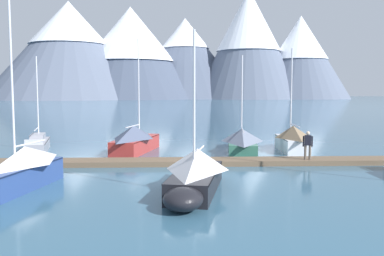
{
  "coord_description": "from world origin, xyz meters",
  "views": [
    {
      "loc": [
        0.1,
        -20.5,
        4.35
      ],
      "look_at": [
        0.0,
        6.0,
        2.0
      ],
      "focal_mm": 38.88,
      "sensor_mm": 36.0,
      "label": 1
    }
  ],
  "objects_px": {
    "sailboat_mid_dock_port": "(138,139)",
    "person_on_dock": "(309,144)",
    "sailboat_second_berth": "(18,171)",
    "sailboat_far_berth": "(243,141)",
    "mooring_buoy_channel_marker": "(31,170)",
    "sailboat_nearest_berth": "(40,143)",
    "sailboat_outer_slip": "(293,139)",
    "sailboat_mid_dock_starboard": "(197,173)"
  },
  "relations": [
    {
      "from": "sailboat_mid_dock_port",
      "to": "person_on_dock",
      "type": "distance_m",
      "value": 12.09
    },
    {
      "from": "sailboat_second_berth",
      "to": "sailboat_far_berth",
      "type": "bearing_deg",
      "value": 46.52
    },
    {
      "from": "sailboat_mid_dock_port",
      "to": "person_on_dock",
      "type": "xyz_separation_m",
      "value": [
        10.87,
        -5.26,
        0.34
      ]
    },
    {
      "from": "sailboat_far_berth",
      "to": "sailboat_mid_dock_port",
      "type": "bearing_deg",
      "value": -179.16
    },
    {
      "from": "sailboat_mid_dock_port",
      "to": "mooring_buoy_channel_marker",
      "type": "bearing_deg",
      "value": -118.79
    },
    {
      "from": "sailboat_second_berth",
      "to": "person_on_dock",
      "type": "relative_size",
      "value": 5.43
    },
    {
      "from": "sailboat_second_berth",
      "to": "person_on_dock",
      "type": "distance_m",
      "value": 15.92
    },
    {
      "from": "sailboat_nearest_berth",
      "to": "sailboat_outer_slip",
      "type": "height_order",
      "value": "sailboat_outer_slip"
    },
    {
      "from": "sailboat_nearest_berth",
      "to": "sailboat_far_berth",
      "type": "bearing_deg",
      "value": -2.05
    },
    {
      "from": "sailboat_mid_dock_port",
      "to": "sailboat_far_berth",
      "type": "bearing_deg",
      "value": 0.84
    },
    {
      "from": "sailboat_second_berth",
      "to": "mooring_buoy_channel_marker",
      "type": "distance_m",
      "value": 3.7
    },
    {
      "from": "sailboat_mid_dock_starboard",
      "to": "sailboat_outer_slip",
      "type": "xyz_separation_m",
      "value": [
        7.1,
        12.5,
        0.04
      ]
    },
    {
      "from": "mooring_buoy_channel_marker",
      "to": "sailboat_nearest_berth",
      "type": "bearing_deg",
      "value": 107.27
    },
    {
      "from": "sailboat_second_berth",
      "to": "sailboat_outer_slip",
      "type": "xyz_separation_m",
      "value": [
        14.92,
        12.26,
        0.0
      ]
    },
    {
      "from": "sailboat_second_berth",
      "to": "sailboat_mid_dock_starboard",
      "type": "relative_size",
      "value": 1.32
    },
    {
      "from": "sailboat_nearest_berth",
      "to": "sailboat_mid_dock_starboard",
      "type": "xyz_separation_m",
      "value": [
        11.44,
        -12.65,
        0.33
      ]
    },
    {
      "from": "sailboat_mid_dock_port",
      "to": "sailboat_mid_dock_starboard",
      "type": "relative_size",
      "value": 1.17
    },
    {
      "from": "sailboat_second_berth",
      "to": "sailboat_mid_dock_starboard",
      "type": "distance_m",
      "value": 7.82
    },
    {
      "from": "sailboat_mid_dock_starboard",
      "to": "person_on_dock",
      "type": "relative_size",
      "value": 4.11
    },
    {
      "from": "sailboat_nearest_berth",
      "to": "sailboat_mid_dock_starboard",
      "type": "bearing_deg",
      "value": -47.89
    },
    {
      "from": "sailboat_nearest_berth",
      "to": "sailboat_outer_slip",
      "type": "bearing_deg",
      "value": -0.46
    },
    {
      "from": "sailboat_nearest_berth",
      "to": "sailboat_second_berth",
      "type": "height_order",
      "value": "sailboat_second_berth"
    },
    {
      "from": "sailboat_mid_dock_port",
      "to": "sailboat_outer_slip",
      "type": "height_order",
      "value": "sailboat_mid_dock_port"
    },
    {
      "from": "sailboat_far_berth",
      "to": "mooring_buoy_channel_marker",
      "type": "distance_m",
      "value": 14.72
    },
    {
      "from": "sailboat_mid_dock_starboard",
      "to": "person_on_dock",
      "type": "bearing_deg",
      "value": 45.14
    },
    {
      "from": "sailboat_mid_dock_port",
      "to": "sailboat_mid_dock_starboard",
      "type": "bearing_deg",
      "value": -70.89
    },
    {
      "from": "sailboat_second_berth",
      "to": "sailboat_mid_dock_port",
      "type": "xyz_separation_m",
      "value": [
        3.66,
        11.76,
        0.03
      ]
    },
    {
      "from": "sailboat_nearest_berth",
      "to": "mooring_buoy_channel_marker",
      "type": "relative_size",
      "value": 13.0
    },
    {
      "from": "mooring_buoy_channel_marker",
      "to": "sailboat_outer_slip",
      "type": "bearing_deg",
      "value": 28.92
    },
    {
      "from": "mooring_buoy_channel_marker",
      "to": "sailboat_mid_dock_port",
      "type": "bearing_deg",
      "value": 61.21
    },
    {
      "from": "sailboat_second_berth",
      "to": "person_on_dock",
      "type": "bearing_deg",
      "value": 24.09
    },
    {
      "from": "sailboat_far_berth",
      "to": "person_on_dock",
      "type": "bearing_deg",
      "value": -58.66
    },
    {
      "from": "sailboat_outer_slip",
      "to": "person_on_dock",
      "type": "height_order",
      "value": "sailboat_outer_slip"
    },
    {
      "from": "sailboat_far_berth",
      "to": "sailboat_outer_slip",
      "type": "distance_m",
      "value": 3.68
    },
    {
      "from": "sailboat_mid_dock_starboard",
      "to": "mooring_buoy_channel_marker",
      "type": "relative_size",
      "value": 13.12
    },
    {
      "from": "sailboat_outer_slip",
      "to": "sailboat_second_berth",
      "type": "bearing_deg",
      "value": -140.59
    },
    {
      "from": "sailboat_second_berth",
      "to": "sailboat_mid_dock_port",
      "type": "distance_m",
      "value": 12.32
    },
    {
      "from": "sailboat_outer_slip",
      "to": "person_on_dock",
      "type": "relative_size",
      "value": 4.41
    },
    {
      "from": "sailboat_mid_dock_starboard",
      "to": "person_on_dock",
      "type": "xyz_separation_m",
      "value": [
        6.71,
        6.74,
        0.41
      ]
    },
    {
      "from": "sailboat_mid_dock_port",
      "to": "mooring_buoy_channel_marker",
      "type": "distance_m",
      "value": 9.41
    },
    {
      "from": "sailboat_far_berth",
      "to": "person_on_dock",
      "type": "xyz_separation_m",
      "value": [
        3.27,
        -5.38,
        0.46
      ]
    },
    {
      "from": "sailboat_far_berth",
      "to": "sailboat_outer_slip",
      "type": "relative_size",
      "value": 1.05
    }
  ]
}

